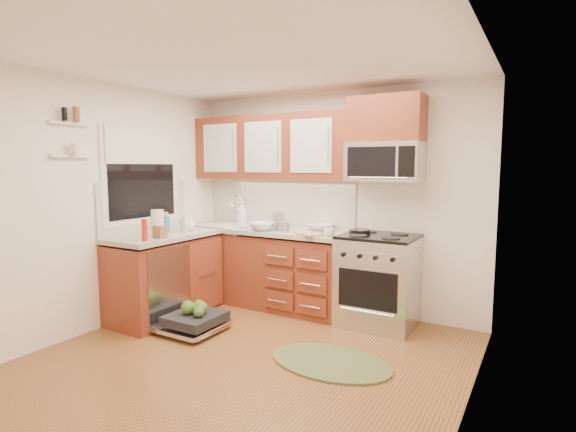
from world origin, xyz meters
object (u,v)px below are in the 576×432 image
Objects in this scene: skillet at (360,232)px; microwave at (385,162)px; cup at (329,232)px; sink at (229,235)px; bowl_a at (321,227)px; range at (378,280)px; paper_towel_roll at (158,223)px; cutting_board at (308,234)px; upper_cabinets at (271,148)px; rug at (330,362)px; stock_pot at (282,227)px; bowl_b at (262,226)px; dishwasher at (192,322)px.

microwave is at bearing 28.24° from skillet.
cup is at bearing -147.99° from microwave.
sink is 2.20× the size of bowl_a.
paper_towel_roll is at bearing -150.76° from range.
cutting_board is 2.63× the size of cup.
upper_cabinets is at bearing 16.45° from sink.
cup is (-0.45, 0.93, 0.96)m from rug.
cup reaches higher than skillet.
cutting_board is at bearing -27.29° from upper_cabinets.
microwave is 1.32m from stock_pot.
paper_towel_roll is at bearing -134.02° from bowl_a.
bowl_b is at bearing -167.24° from microwave.
bowl_b reaches higher than cutting_board.
range reaches higher than rug.
paper_towel_roll is (-1.78, -1.12, 0.10)m from skillet.
skillet is (-0.21, -0.12, -0.73)m from microwave.
stock_pot is at bearing -169.98° from skillet.
range is 0.71m from cup.
upper_cabinets is at bearing -177.81° from bowl_a.
upper_cabinets is 6.79× the size of cutting_board.
range reaches higher than sink.
cutting_board is at bearing -163.67° from range.
bowl_b reaches higher than rug.
cutting_board is 1.03× the size of bowl_b.
bowl_b is at bearing -76.19° from upper_cabinets.
microwave reaches higher than stock_pot.
rug is (-0.03, -1.23, -1.69)m from microwave.
range is 1.53× the size of sink.
dishwasher is 1.67m from cup.
microwave is 2.70× the size of bowl_a.
upper_cabinets is at bearing 178.98° from microwave.
rug is (1.90, -1.10, -0.79)m from sink.
stock_pot reaches higher than cup.
cutting_board is at bearing 127.46° from rug.
bowl_a is (-0.54, 0.17, -0.01)m from skillet.
skillet is 0.56m from bowl_a.
cutting_board is (-0.72, -0.33, -0.76)m from microwave.
bowl_a reaches higher than range.
rug is 5.56× the size of stock_pot.
rug is at bearing -91.44° from microwave.
paper_towel_roll is (-1.97, -0.01, 1.06)m from rug.
stock_pot is at bearing 170.15° from cutting_board.
dishwasher is at bearing -115.26° from stock_pot.
microwave is at bearing 24.72° from cutting_board.
range is at bearing -1.28° from skillet.
sink is at bearing 173.31° from cup.
paper_towel_roll reaches higher than stock_pot.
bowl_a is at bearing 119.49° from rug.
sink is at bearing 150.03° from rug.
stock_pot is 0.60m from cup.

